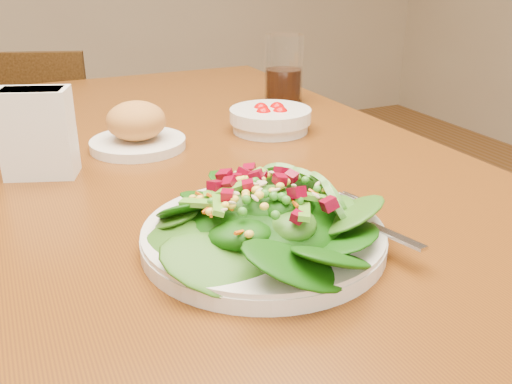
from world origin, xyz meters
The scene contains 7 objects.
dining_table centered at (0.00, 0.00, 0.65)m, with size 0.90×1.40×0.75m.
chair_far centered at (-0.13, 1.01, 0.42)m, with size 0.47×0.48×0.80m.
salad_plate centered at (0.01, -0.34, 0.78)m, with size 0.28×0.28×0.08m.
bread_plate centered at (-0.04, 0.07, 0.78)m, with size 0.16×0.16×0.08m.
tomato_bowl centered at (0.21, 0.07, 0.77)m, with size 0.15×0.15×0.05m.
drinking_glass centered at (0.34, 0.26, 0.81)m, with size 0.08×0.08×0.15m.
napkin_holder centered at (-0.20, 0.00, 0.82)m, with size 0.12×0.09×0.13m.
Camera 1 is at (-0.25, -0.86, 1.06)m, focal length 40.00 mm.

